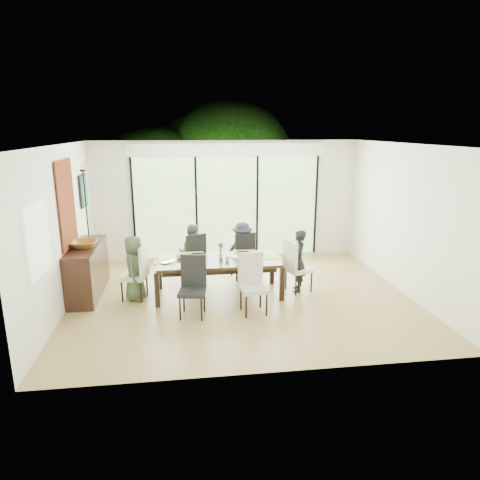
{
  "coord_description": "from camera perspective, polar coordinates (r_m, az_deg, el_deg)",
  "views": [
    {
      "loc": [
        -1.0,
        -7.15,
        2.96
      ],
      "look_at": [
        0.0,
        0.25,
        1.0
      ],
      "focal_mm": 32.0,
      "sensor_mm": 36.0,
      "label": 1
    }
  ],
  "objects": [
    {
      "name": "person_right_end",
      "position": [
        7.98,
        7.77,
        -2.79
      ],
      "size": [
        0.43,
        0.59,
        1.16
      ],
      "primitive_type": "imported",
      "rotation": [
        0.0,
        0.0,
        -1.74
      ],
      "color": "black",
      "rests_on": "floor"
    },
    {
      "name": "table_leg_br",
      "position": [
        8.37,
        4.28,
        -3.8
      ],
      "size": [
        0.08,
        0.08,
        0.62
      ],
      "primitive_type": "cube",
      "color": "black",
      "rests_on": "floor"
    },
    {
      "name": "placemat_paper",
      "position": [
        7.39,
        -6.97,
        -3.41
      ],
      "size": [
        0.4,
        0.29,
        0.01
      ],
      "primitive_type": "cube",
      "color": "white",
      "rests_on": "table_top"
    },
    {
      "name": "sideboard",
      "position": [
        8.26,
        -19.66,
        -3.79
      ],
      "size": [
        0.46,
        1.64,
        0.92
      ],
      "primitive_type": "cube",
      "color": "black",
      "rests_on": "floor"
    },
    {
      "name": "art_frame",
      "position": [
        9.15,
        -20.19,
        6.21
      ],
      "size": [
        0.03,
        0.55,
        0.65
      ],
      "primitive_type": "cube",
      "color": "black",
      "rests_on": "wall_left"
    },
    {
      "name": "chair_right_end",
      "position": [
        8.01,
        7.88,
        -3.37
      ],
      "size": [
        0.52,
        0.52,
        0.99
      ],
      "primitive_type": null,
      "rotation": [
        0.0,
        0.0,
        1.89
      ],
      "color": "white",
      "rests_on": "floor"
    },
    {
      "name": "person_far_right",
      "position": [
        8.57,
        0.3,
        -1.41
      ],
      "size": [
        0.56,
        0.37,
        1.16
      ],
      "primitive_type": "imported",
      "rotation": [
        0.0,
        0.0,
        3.09
      ],
      "color": "#292132",
      "rests_on": "floor"
    },
    {
      "name": "person_left_end",
      "position": [
        7.75,
        -13.88,
        -3.62
      ],
      "size": [
        0.42,
        0.59,
        1.16
      ],
      "primitive_type": "imported",
      "rotation": [
        0.0,
        0.0,
        1.41
      ],
      "color": "#3F5136",
      "rests_on": "floor"
    },
    {
      "name": "deck",
      "position": [
        11.02,
        -2.2,
        -1.16
      ],
      "size": [
        6.0,
        1.8,
        0.1
      ],
      "primitive_type": "cube",
      "color": "brown",
      "rests_on": "ground"
    },
    {
      "name": "wall_back",
      "position": [
        9.84,
        -1.77,
        5.29
      ],
      "size": [
        6.0,
        0.02,
        2.7
      ],
      "primitive_type": "cube",
      "color": "silver",
      "rests_on": "floor"
    },
    {
      "name": "papers",
      "position": [
        7.74,
        2.3,
        -2.48
      ],
      "size": [
        0.27,
        0.2,
        0.0
      ],
      "primitive_type": "cube",
      "color": "white",
      "rests_on": "table_top"
    },
    {
      "name": "chair_far_left",
      "position": [
        8.54,
        -6.39,
        -2.17
      ],
      "size": [
        0.55,
        0.55,
        0.99
      ],
      "primitive_type": null,
      "rotation": [
        0.0,
        0.0,
        3.57
      ],
      "color": "black",
      "rests_on": "floor"
    },
    {
      "name": "table_leg_bl",
      "position": [
        8.21,
        -10.68,
        -4.39
      ],
      "size": [
        0.08,
        0.08,
        0.62
      ],
      "primitive_type": "cube",
      "color": "black",
      "rests_on": "floor"
    },
    {
      "name": "tapestry",
      "position": [
        7.9,
        -22.09,
        4.45
      ],
      "size": [
        0.02,
        1.0,
        1.5
      ],
      "primitive_type": "cube",
      "color": "#9B3316",
      "rests_on": "wall_left"
    },
    {
      "name": "placemat_far_r",
      "position": [
        8.14,
        0.72,
        -1.59
      ],
      "size": [
        0.4,
        0.29,
        0.01
      ],
      "primitive_type": "cube",
      "color": "#8FA73B",
      "rests_on": "table_top"
    },
    {
      "name": "chair_near_right",
      "position": [
        7.0,
        1.83,
        -5.93
      ],
      "size": [
        0.46,
        0.46,
        0.99
      ],
      "primitive_type": null,
      "rotation": [
        0.0,
        0.0,
        0.12
      ],
      "color": "beige",
      "rests_on": "floor"
    },
    {
      "name": "book",
      "position": [
        7.77,
        -1.1,
        -2.35
      ],
      "size": [
        0.24,
        0.25,
        0.02
      ],
      "primitive_type": "imported",
      "rotation": [
        0.0,
        0.0,
        0.6
      ],
      "color": "white",
      "rests_on": "table_top"
    },
    {
      "name": "foliage_mid",
      "position": [
        13.08,
        -1.54,
        9.61
      ],
      "size": [
        4.0,
        4.0,
        4.0
      ],
      "primitive_type": "sphere",
      "color": "#14380F",
      "rests_on": "ground"
    },
    {
      "name": "floor",
      "position": [
        7.8,
        0.25,
        -7.62
      ],
      "size": [
        6.0,
        5.0,
        0.01
      ],
      "primitive_type": "cube",
      "color": "olive",
      "rests_on": "ground"
    },
    {
      "name": "tablet_far_l",
      "position": [
        8.01,
        -5.62,
        -1.87
      ],
      "size": [
        0.23,
        0.16,
        0.01
      ],
      "primitive_type": "cube",
      "color": "black",
      "rests_on": "table_top"
    },
    {
      "name": "platter_snacks",
      "position": [
        7.38,
        -6.97,
        -3.19
      ],
      "size": [
        0.18,
        0.18,
        0.01
      ],
      "primitive_type": "cube",
      "color": "orange",
      "rests_on": "table_top"
    },
    {
      "name": "platter_base",
      "position": [
        7.38,
        -6.97,
        -3.31
      ],
      "size": [
        0.23,
        0.23,
        0.02
      ],
      "primitive_type": "cube",
      "color": "white",
      "rests_on": "table_top"
    },
    {
      "name": "chair_left_end",
      "position": [
        7.78,
        -13.99,
        -4.22
      ],
      "size": [
        0.49,
        0.49,
        0.99
      ],
      "primitive_type": null,
      "rotation": [
        0.0,
        0.0,
        -1.79
      ],
      "color": "silver",
      "rests_on": "floor"
    },
    {
      "name": "tablet_far_r",
      "position": [
        8.08,
        0.42,
        -1.65
      ],
      "size": [
        0.22,
        0.15,
        0.01
      ],
      "primitive_type": "cube",
      "color": "black",
      "rests_on": "table_top"
    },
    {
      "name": "table_leg_fl",
      "position": [
        7.4,
        -10.99,
        -6.55
      ],
      "size": [
        0.08,
        0.08,
        0.62
      ],
      "primitive_type": "cube",
      "color": "black",
      "rests_on": "floor"
    },
    {
      "name": "mullion_d",
      "position": [
        10.25,
        10.06,
        4.59
      ],
      "size": [
        0.05,
        0.04,
        2.3
      ],
      "primitive_type": "cube",
      "color": "black",
      "rests_on": "wall_back"
    },
    {
      "name": "candlestick_pan",
      "position": [
        8.25,
        -20.23,
        8.7
      ],
      "size": [
        0.1,
        0.1,
        0.03
      ],
      "primitive_type": "cylinder",
      "color": "black",
      "rests_on": "sideboard"
    },
    {
      "name": "cup_b",
      "position": [
        7.6,
        -1.72,
        -2.47
      ],
      "size": [
        0.13,
        0.13,
        0.08
      ],
      "primitive_type": "imported",
      "rotation": [
        0.0,
        0.0,
        2.45
      ],
      "color": "white",
      "rests_on": "table_top"
    },
    {
      "name": "hyacinth_stems",
      "position": [
        7.7,
        -2.58,
        -1.32
      ],
      "size": [
        0.04,
        0.04,
        0.14
      ],
      "primitive_type": "cylinder",
      "color": "#337226",
      "rests_on": "table_top"
    },
    {
      "name": "table_apron",
      "position": [
        7.73,
        -2.89,
        -3.35
      ],
      "size": [
        1.98,
        0.81,
        0.09
      ],
      "primitive_type": "cube",
      "color": "black",
      "rests_on": "floor"
    },
    {
      "name": "vase",
      "position": [
        7.73,
        -2.57,
        -2.08
      ],
      "size": [
        0.07,
        0.07,
        0.11
      ],
      "primitive_type": "cylinder",
      "color": "silver",
      "rests_on": "table_top"
    },
    {
      "name": "wall_front",
      "position": [
        5.01,
        4.24,
        -4.07
      ],
      "size": [
        6.0,
        0.02,
        2.7
      ],
      "primitive_type": "cube",
      "color": "white",
      "rests_on": "floor"
    },
    {
      "name": "placemat_left",
      "position": [
        7.68,
        -9.99,
        -2.82
      ],
      "size": [
        0.4,
        0.29,
        0.01
      ],
      "primitive_type": "cube",
      "color": "#9CBA42",
      "rests_on": "table_top"
    },
    {
      "name": "foliage_left",
      "position": [
        12.47,
        -11.42,
        7.42
      ],
      "size": [
        3.2,
        3.2,
        3.2
      ],
      "primitive_type": "sphere",
      "color": "#14380F",
      "rests_on": "ground"
    },
    {
      "name": "placemat_far_l",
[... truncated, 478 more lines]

